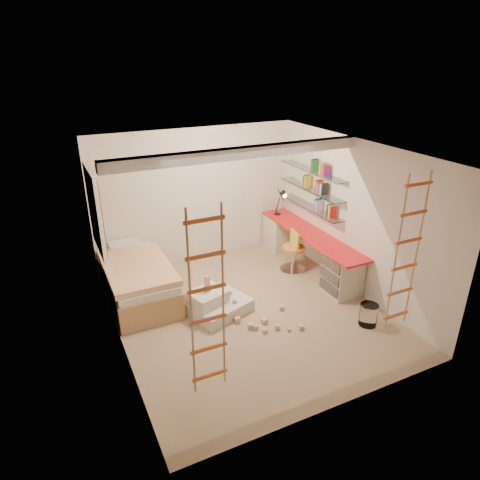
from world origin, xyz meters
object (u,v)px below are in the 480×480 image
desk (308,249)px  play_platform (216,304)px  bed (137,280)px  swivel_chair (293,256)px

desk → play_platform: size_ratio=2.58×
desk → play_platform: desk is taller
desk → bed: desk is taller
bed → swivel_chair: size_ratio=2.44×
desk → bed: 3.22m
swivel_chair → play_platform: swivel_chair is taller
desk → swivel_chair: size_ratio=3.41×
bed → swivel_chair: bearing=-6.5°
play_platform → swivel_chair: bearing=20.3°
play_platform → bed: bearing=134.7°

